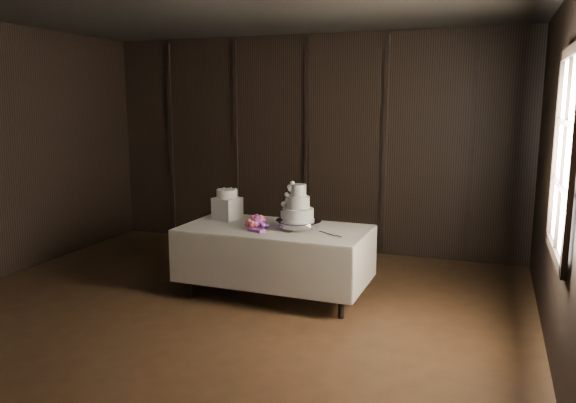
{
  "coord_description": "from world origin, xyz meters",
  "views": [
    {
      "loc": [
        2.47,
        -4.04,
        2.09
      ],
      "look_at": [
        0.48,
        1.4,
        1.05
      ],
      "focal_mm": 35.0,
      "sensor_mm": 36.0,
      "label": 1
    }
  ],
  "objects_px": {
    "box_pedestal": "(227,208)",
    "display_table": "(275,258)",
    "bouquet": "(257,223)",
    "small_cake": "(227,194)",
    "wedding_cake": "(295,206)",
    "cake_stand": "(298,225)"
  },
  "relations": [
    {
      "from": "bouquet",
      "to": "small_cake",
      "type": "relative_size",
      "value": 1.63
    },
    {
      "from": "display_table",
      "to": "cake_stand",
      "type": "height_order",
      "value": "cake_stand"
    },
    {
      "from": "cake_stand",
      "to": "small_cake",
      "type": "xyz_separation_m",
      "value": [
        -0.92,
        0.18,
        0.25
      ]
    },
    {
      "from": "display_table",
      "to": "bouquet",
      "type": "bearing_deg",
      "value": -139.13
    },
    {
      "from": "bouquet",
      "to": "small_cake",
      "type": "distance_m",
      "value": 0.65
    },
    {
      "from": "box_pedestal",
      "to": "display_table",
      "type": "bearing_deg",
      "value": -17.2
    },
    {
      "from": "wedding_cake",
      "to": "display_table",
      "type": "bearing_deg",
      "value": -176.57
    },
    {
      "from": "wedding_cake",
      "to": "small_cake",
      "type": "bearing_deg",
      "value": 168.65
    },
    {
      "from": "cake_stand",
      "to": "box_pedestal",
      "type": "height_order",
      "value": "box_pedestal"
    },
    {
      "from": "cake_stand",
      "to": "box_pedestal",
      "type": "xyz_separation_m",
      "value": [
        -0.92,
        0.18,
        0.08
      ]
    },
    {
      "from": "box_pedestal",
      "to": "wedding_cake",
      "type": "bearing_deg",
      "value": -12.35
    },
    {
      "from": "wedding_cake",
      "to": "box_pedestal",
      "type": "distance_m",
      "value": 0.92
    },
    {
      "from": "wedding_cake",
      "to": "bouquet",
      "type": "distance_m",
      "value": 0.45
    },
    {
      "from": "wedding_cake",
      "to": "small_cake",
      "type": "distance_m",
      "value": 0.91
    },
    {
      "from": "cake_stand",
      "to": "bouquet",
      "type": "xyz_separation_m",
      "value": [
        -0.41,
        -0.15,
        0.02
      ]
    },
    {
      "from": "cake_stand",
      "to": "bouquet",
      "type": "height_order",
      "value": "bouquet"
    },
    {
      "from": "wedding_cake",
      "to": "bouquet",
      "type": "xyz_separation_m",
      "value": [
        -0.38,
        -0.14,
        -0.18
      ]
    },
    {
      "from": "display_table",
      "to": "small_cake",
      "type": "bearing_deg",
      "value": 163.82
    },
    {
      "from": "display_table",
      "to": "box_pedestal",
      "type": "bearing_deg",
      "value": 163.82
    },
    {
      "from": "display_table",
      "to": "cake_stand",
      "type": "relative_size",
      "value": 4.15
    },
    {
      "from": "display_table",
      "to": "wedding_cake",
      "type": "xyz_separation_m",
      "value": [
        0.23,
        0.01,
        0.59
      ]
    },
    {
      "from": "cake_stand",
      "to": "display_table",
      "type": "bearing_deg",
      "value": -174.27
    }
  ]
}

